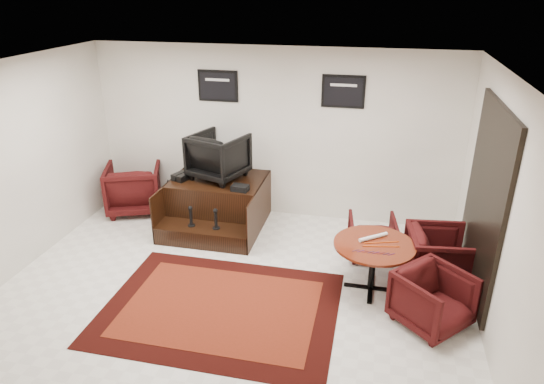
{
  "coord_description": "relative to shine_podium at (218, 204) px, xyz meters",
  "views": [
    {
      "loc": [
        1.65,
        -4.93,
        3.67
      ],
      "look_at": [
        0.34,
        0.9,
        1.08
      ],
      "focal_mm": 32.0,
      "sensor_mm": 36.0,
      "label": 1
    }
  ],
  "objects": [
    {
      "name": "meeting_table",
      "position": [
        2.52,
        -1.33,
        0.23
      ],
      "size": [
        1.02,
        1.02,
        0.67
      ],
      "color": "#46140A",
      "rests_on": "ground"
    },
    {
      "name": "table_chair_back",
      "position": [
        2.49,
        -0.48,
        -0.02
      ],
      "size": [
        0.72,
        0.69,
        0.67
      ],
      "primitive_type": "imported",
      "rotation": [
        0.0,
        0.0,
        3.27
      ],
      "color": "black",
      "rests_on": "ground"
    },
    {
      "name": "table_chair_corner",
      "position": [
        3.22,
        -1.9,
        0.02
      ],
      "size": [
        1.0,
        1.0,
        0.75
      ],
      "primitive_type": "imported",
      "rotation": [
        0.0,
        0.0,
        0.82
      ],
      "color": "black",
      "rests_on": "ground"
    },
    {
      "name": "armchair_side",
      "position": [
        -1.57,
        0.19,
        0.11
      ],
      "size": [
        1.14,
        1.1,
        0.92
      ],
      "primitive_type": "imported",
      "rotation": [
        0.0,
        0.0,
        3.51
      ],
      "color": "black",
      "rests_on": "ground"
    },
    {
      "name": "area_rug",
      "position": [
        0.75,
        -2.16,
        -0.35
      ],
      "size": [
        2.83,
        2.12,
        0.01
      ],
      "color": "black",
      "rests_on": "ground"
    },
    {
      "name": "room_shell",
      "position": [
        1.19,
        -1.73,
        1.43
      ],
      "size": [
        6.02,
        5.02,
        2.81
      ],
      "color": "white",
      "rests_on": "ground"
    },
    {
      "name": "umbrella_black",
      "position": [
        -0.9,
        -0.12,
        0.04
      ],
      "size": [
        0.29,
        0.11,
        0.79
      ],
      "primitive_type": null,
      "color": "black",
      "rests_on": "ground"
    },
    {
      "name": "table_chair_window",
      "position": [
        3.37,
        -0.94,
        0.05
      ],
      "size": [
        0.83,
        0.87,
        0.81
      ],
      "primitive_type": "imported",
      "rotation": [
        0.0,
        0.0,
        1.69
      ],
      "color": "black",
      "rests_on": "ground"
    },
    {
      "name": "polish_kit",
      "position": [
        0.48,
        -0.3,
        0.46
      ],
      "size": [
        0.26,
        0.19,
        0.09
      ],
      "primitive_type": "cube",
      "rotation": [
        0.0,
        0.0,
        -0.09
      ],
      "color": "black",
      "rests_on": "shine_podium"
    },
    {
      "name": "shoes_pair",
      "position": [
        -0.56,
        -0.07,
        0.46
      ],
      "size": [
        0.3,
        0.33,
        0.1
      ],
      "color": "black",
      "rests_on": "shine_podium"
    },
    {
      "name": "ground",
      "position": [
        0.78,
        -1.85,
        -0.35
      ],
      "size": [
        6.0,
        6.0,
        0.0
      ],
      "primitive_type": "plane",
      "color": "white",
      "rests_on": "ground"
    },
    {
      "name": "paper_roll",
      "position": [
        2.5,
        -1.21,
        0.34
      ],
      "size": [
        0.36,
        0.3,
        0.05
      ],
      "primitive_type": "cylinder",
      "rotation": [
        0.0,
        1.57,
        0.66
      ],
      "color": "white",
      "rests_on": "meeting_table"
    },
    {
      "name": "shine_chair",
      "position": [
        -0.0,
        0.15,
        0.82
      ],
      "size": [
        0.98,
        0.95,
        0.81
      ],
      "primitive_type": "imported",
      "rotation": [
        0.0,
        0.0,
        2.81
      ],
      "color": "black",
      "rests_on": "shine_podium"
    },
    {
      "name": "shine_podium",
      "position": [
        0.0,
        0.0,
        0.0
      ],
      "size": [
        1.49,
        1.54,
        0.77
      ],
      "color": "black",
      "rests_on": "ground"
    },
    {
      "name": "umbrella_hooked",
      "position": [
        -0.9,
        0.04,
        0.04
      ],
      "size": [
        0.29,
        0.11,
        0.78
      ],
      "primitive_type": null,
      "color": "black",
      "rests_on": "ground"
    },
    {
      "name": "table_clutter",
      "position": [
        2.58,
        -1.4,
        0.32
      ],
      "size": [
        0.57,
        0.38,
        0.01
      ],
      "color": "#D6460B",
      "rests_on": "meeting_table"
    }
  ]
}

